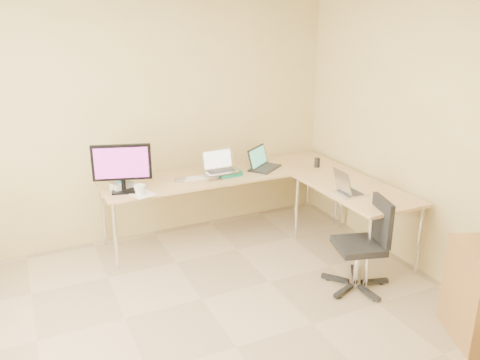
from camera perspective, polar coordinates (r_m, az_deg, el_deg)
name	(u,v)px	position (r m, az deg, el deg)	size (l,w,h in m)	color
floor	(236,347)	(3.87, -0.45, -18.88)	(4.50, 4.50, 0.00)	tan
wall_back	(146,119)	(5.29, -10.84, 6.95)	(4.50, 4.50, 0.00)	#E0C888
wall_right	(464,148)	(4.50, 24.62, 3.43)	(4.50, 4.50, 0.00)	#E0C888
desk_main	(225,204)	(5.42, -1.71, -2.75)	(2.65, 0.70, 0.73)	tan
desk_return	(353,221)	(5.10, 13.04, -4.72)	(0.70, 1.30, 0.73)	tan
monitor	(122,168)	(4.78, -13.55, 1.33)	(0.55, 0.18, 0.48)	black
book_stack	(227,171)	(5.24, -1.56, 1.01)	(0.22, 0.31, 0.05)	#187F62
laptop_center	(221,162)	(5.11, -2.26, 2.15)	(0.35, 0.27, 0.23)	silver
laptop_black	(265,158)	(5.39, 2.93, 2.54)	(0.38, 0.28, 0.24)	black
keyboard	(200,178)	(5.11, -4.64, 0.27)	(0.37, 0.10, 0.02)	silver
mouse	(227,171)	(5.27, -1.53, 1.05)	(0.11, 0.07, 0.04)	white
mug	(140,190)	(4.72, -11.60, -1.15)	(0.11, 0.11, 0.10)	white
cd_stack	(180,179)	(5.06, -7.00, 0.07)	(0.13, 0.13, 0.03)	silver
water_bottle	(122,178)	(4.87, -13.61, 0.22)	(0.07, 0.07, 0.24)	#2D83C4
papers	(141,193)	(4.77, -11.49, -1.51)	(0.19, 0.28, 0.01)	white
white_box	(122,186)	(4.92, -13.59, -0.64)	(0.19, 0.14, 0.07)	silver
desk_fan	(118,172)	(5.01, -13.99, 0.86)	(0.21, 0.21, 0.26)	white
black_cup	(317,163)	(5.53, 8.95, 2.02)	(0.06, 0.06, 0.10)	black
laptop_return	(351,184)	(4.75, 12.78, -0.44)	(0.24, 0.31, 0.20)	silver
office_chair	(359,237)	(4.46, 13.70, -6.42)	(0.51, 0.51, 0.85)	black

